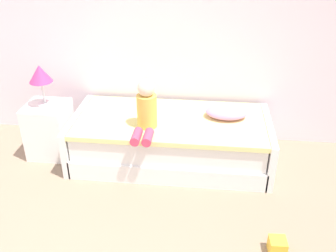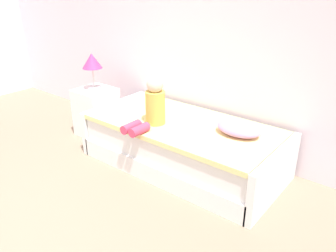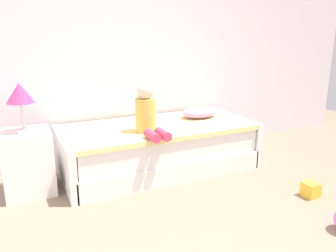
# 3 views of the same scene
# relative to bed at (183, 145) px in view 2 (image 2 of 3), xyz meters

# --- Properties ---
(wall_rear) EXTENTS (7.20, 0.10, 2.90)m
(wall_rear) POSITION_rel_bed_xyz_m (-0.30, 0.60, 1.20)
(wall_rear) COLOR white
(wall_rear) RESTS_ON ground
(bed) EXTENTS (2.11, 1.00, 0.50)m
(bed) POSITION_rel_bed_xyz_m (0.00, 0.00, 0.00)
(bed) COLOR white
(bed) RESTS_ON ground
(nightstand) EXTENTS (0.44, 0.44, 0.60)m
(nightstand) POSITION_rel_bed_xyz_m (-1.35, -0.02, 0.05)
(nightstand) COLOR white
(nightstand) RESTS_ON ground
(table_lamp) EXTENTS (0.24, 0.24, 0.45)m
(table_lamp) POSITION_rel_bed_xyz_m (-1.35, -0.02, 0.69)
(table_lamp) COLOR silver
(table_lamp) RESTS_ON nightstand
(child_figure) EXTENTS (0.20, 0.51, 0.50)m
(child_figure) POSITION_rel_bed_xyz_m (-0.22, -0.23, 0.46)
(child_figure) COLOR gold
(child_figure) RESTS_ON bed
(pillow) EXTENTS (0.44, 0.30, 0.13)m
(pillow) POSITION_rel_bed_xyz_m (0.58, 0.10, 0.32)
(pillow) COLOR #EA8CC6
(pillow) RESTS_ON bed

